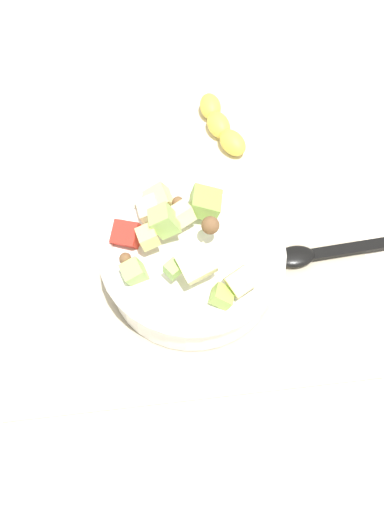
% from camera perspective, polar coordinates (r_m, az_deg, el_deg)
% --- Properties ---
extents(ground_plane, '(2.40, 2.40, 0.00)m').
position_cam_1_polar(ground_plane, '(0.76, 0.10, -2.68)').
color(ground_plane, silver).
extents(placemat, '(0.51, 0.34, 0.01)m').
position_cam_1_polar(placemat, '(0.75, 0.10, -2.56)').
color(placemat, '#BCB299').
rests_on(placemat, ground_plane).
extents(salad_bowl, '(0.25, 0.25, 0.13)m').
position_cam_1_polar(salad_bowl, '(0.72, -0.09, -0.33)').
color(salad_bowl, white).
rests_on(salad_bowl, placemat).
extents(serving_spoon, '(0.23, 0.04, 0.01)m').
position_cam_1_polar(serving_spoon, '(0.79, 14.41, 0.44)').
color(serving_spoon, black).
rests_on(serving_spoon, placemat).
extents(banana_whole, '(0.07, 0.15, 0.04)m').
position_cam_1_polar(banana_whole, '(0.93, 3.06, 13.92)').
color(banana_whole, yellow).
rests_on(banana_whole, ground_plane).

